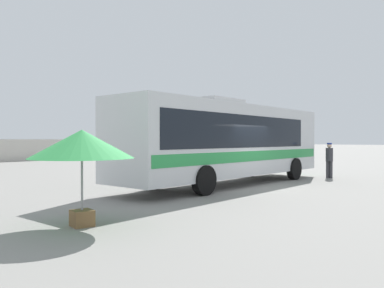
% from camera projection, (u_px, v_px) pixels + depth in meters
% --- Properties ---
extents(ground_plane, '(300.00, 300.00, 0.00)m').
position_uv_depth(ground_plane, '(102.00, 173.00, 22.27)').
color(ground_plane, gray).
extents(coach_bus_silver_green, '(11.98, 2.92, 3.60)m').
position_uv_depth(coach_bus_silver_green, '(228.00, 140.00, 16.49)').
color(coach_bus_silver_green, silver).
rests_on(coach_bus_silver_green, ground_plane).
extents(attendant_by_bus_door, '(0.43, 0.43, 1.77)m').
position_uv_depth(attendant_by_bus_door, '(329.00, 158.00, 19.42)').
color(attendant_by_bus_door, '#38383D').
rests_on(attendant_by_bus_door, ground_plane).
extents(vendor_umbrella_near_gate_green, '(2.30, 2.30, 2.14)m').
position_uv_depth(vendor_umbrella_near_gate_green, '(82.00, 146.00, 8.53)').
color(vendor_umbrella_near_gate_green, gray).
rests_on(vendor_umbrella_near_gate_green, ground_plane).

